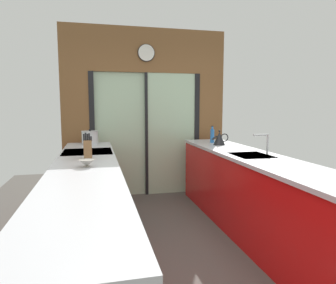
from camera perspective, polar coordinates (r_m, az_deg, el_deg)
ground_plane at (r=3.53m, az=1.00°, el=-17.95°), size 5.04×7.60×0.02m
back_wall_unit at (r=4.97m, az=-4.15°, el=7.42°), size 2.64×0.12×2.70m
left_counter_run at (r=2.82m, az=-15.21°, el=-14.26°), size 0.62×3.80×0.92m
right_counter_run at (r=3.44m, az=17.45°, el=-10.53°), size 0.62×3.80×0.92m
sink_faucet at (r=3.59m, az=17.76°, el=0.27°), size 0.19×0.02×0.24m
oven_range at (r=3.89m, az=-14.68°, el=-8.51°), size 0.60×0.60×0.92m
mixing_bowl at (r=2.84m, az=-15.03°, el=-3.82°), size 0.14×0.14×0.07m
knife_block at (r=3.27m, az=-14.85°, el=-1.29°), size 0.09×0.14×0.27m
stock_pot at (r=4.50m, az=-14.46°, el=0.83°), size 0.23×0.23×0.22m
kettle at (r=4.34m, az=9.65°, el=0.68°), size 0.25×0.17×0.21m
soap_bottle_far at (r=4.58m, az=8.32°, el=1.23°), size 0.06×0.06×0.26m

